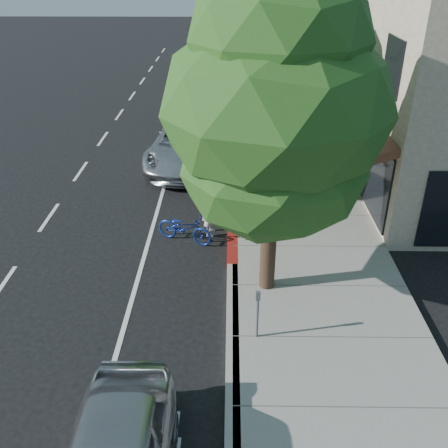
{
  "coord_description": "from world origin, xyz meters",
  "views": [
    {
      "loc": [
        -0.07,
        -12.79,
        7.92
      ],
      "look_at": [
        -0.24,
        -0.85,
        1.35
      ],
      "focal_mm": 40.0,
      "sensor_mm": 36.0,
      "label": 1
    }
  ],
  "objects_px": {
    "street_tree_4": "(247,14)",
    "street_tree_3": "(250,11)",
    "silver_suv": "(190,142)",
    "white_pickup": "(210,84)",
    "street_tree_0": "(275,112)",
    "bicycle": "(185,228)",
    "cyclist": "(210,206)",
    "dark_suv_far": "(205,70)",
    "dark_sedan": "(223,103)",
    "street_tree_1": "(261,75)",
    "pedestrian": "(302,147)",
    "street_tree_2": "(254,37)"
  },
  "relations": [
    {
      "from": "cyclist",
      "to": "dark_suv_far",
      "type": "bearing_deg",
      "value": 6.05
    },
    {
      "from": "street_tree_2",
      "to": "street_tree_4",
      "type": "bearing_deg",
      "value": 90.0
    },
    {
      "from": "street_tree_4",
      "to": "silver_suv",
      "type": "relative_size",
      "value": 1.05
    },
    {
      "from": "cyclist",
      "to": "dark_suv_far",
      "type": "distance_m",
      "value": 20.54
    },
    {
      "from": "street_tree_4",
      "to": "street_tree_3",
      "type": "bearing_deg",
      "value": -90.0
    },
    {
      "from": "dark_sedan",
      "to": "street_tree_0",
      "type": "bearing_deg",
      "value": -88.2
    },
    {
      "from": "street_tree_0",
      "to": "street_tree_2",
      "type": "distance_m",
      "value": 12.0
    },
    {
      "from": "street_tree_1",
      "to": "pedestrian",
      "type": "xyz_separation_m",
      "value": [
        1.93,
        2.45,
        -3.37
      ]
    },
    {
      "from": "street_tree_4",
      "to": "cyclist",
      "type": "relative_size",
      "value": 3.48
    },
    {
      "from": "bicycle",
      "to": "street_tree_3",
      "type": "bearing_deg",
      "value": 14.26
    },
    {
      "from": "street_tree_0",
      "to": "dark_suv_far",
      "type": "xyz_separation_m",
      "value": [
        -2.7,
        23.5,
        -3.96
      ]
    },
    {
      "from": "street_tree_2",
      "to": "street_tree_3",
      "type": "distance_m",
      "value": 6.02
    },
    {
      "from": "street_tree_0",
      "to": "bicycle",
      "type": "height_order",
      "value": "street_tree_0"
    },
    {
      "from": "street_tree_4",
      "to": "pedestrian",
      "type": "height_order",
      "value": "street_tree_4"
    },
    {
      "from": "dark_suv_far",
      "to": "street_tree_0",
      "type": "bearing_deg",
      "value": -84.1
    },
    {
      "from": "silver_suv",
      "to": "white_pickup",
      "type": "distance_m",
      "value": 10.82
    },
    {
      "from": "street_tree_3",
      "to": "bicycle",
      "type": "xyz_separation_m",
      "value": [
        -2.37,
        -15.51,
        -4.61
      ]
    },
    {
      "from": "bicycle",
      "to": "street_tree_0",
      "type": "bearing_deg",
      "value": -113.5
    },
    {
      "from": "white_pickup",
      "to": "bicycle",
      "type": "bearing_deg",
      "value": -93.46
    },
    {
      "from": "cyclist",
      "to": "white_pickup",
      "type": "xyz_separation_m",
      "value": [
        -0.65,
        16.82,
        -0.19
      ]
    },
    {
      "from": "street_tree_3",
      "to": "silver_suv",
      "type": "bearing_deg",
      "value": -106.44
    },
    {
      "from": "street_tree_2",
      "to": "cyclist",
      "type": "bearing_deg",
      "value": -100.07
    },
    {
      "from": "silver_suv",
      "to": "bicycle",
      "type": "bearing_deg",
      "value": -82.75
    },
    {
      "from": "street_tree_1",
      "to": "dark_sedan",
      "type": "relative_size",
      "value": 1.8
    },
    {
      "from": "bicycle",
      "to": "silver_suv",
      "type": "height_order",
      "value": "silver_suv"
    },
    {
      "from": "street_tree_4",
      "to": "bicycle",
      "type": "xyz_separation_m",
      "value": [
        -2.37,
        -21.51,
        -3.81
      ]
    },
    {
      "from": "dark_suv_far",
      "to": "pedestrian",
      "type": "bearing_deg",
      "value": -73.56
    },
    {
      "from": "cyclist",
      "to": "dark_sedan",
      "type": "relative_size",
      "value": 0.49
    },
    {
      "from": "pedestrian",
      "to": "bicycle",
      "type": "bearing_deg",
      "value": 12.19
    },
    {
      "from": "dark_sedan",
      "to": "pedestrian",
      "type": "height_order",
      "value": "pedestrian"
    },
    {
      "from": "street_tree_0",
      "to": "cyclist",
      "type": "relative_size",
      "value": 4.01
    },
    {
      "from": "cyclist",
      "to": "bicycle",
      "type": "height_order",
      "value": "cyclist"
    },
    {
      "from": "street_tree_0",
      "to": "pedestrian",
      "type": "bearing_deg",
      "value": 77.14
    },
    {
      "from": "bicycle",
      "to": "dark_sedan",
      "type": "relative_size",
      "value": 0.45
    },
    {
      "from": "bicycle",
      "to": "pedestrian",
      "type": "distance_m",
      "value": 7.36
    },
    {
      "from": "bicycle",
      "to": "dark_sedan",
      "type": "xyz_separation_m",
      "value": [
        0.95,
        13.47,
        0.19
      ]
    },
    {
      "from": "silver_suv",
      "to": "pedestrian",
      "type": "height_order",
      "value": "silver_suv"
    },
    {
      "from": "dark_sedan",
      "to": "street_tree_2",
      "type": "bearing_deg",
      "value": -73.52
    },
    {
      "from": "pedestrian",
      "to": "dark_suv_far",
      "type": "bearing_deg",
      "value": -114.9
    },
    {
      "from": "street_tree_3",
      "to": "dark_suv_far",
      "type": "relative_size",
      "value": 1.66
    },
    {
      "from": "street_tree_0",
      "to": "street_tree_4",
      "type": "bearing_deg",
      "value": 90.0
    },
    {
      "from": "cyclist",
      "to": "silver_suv",
      "type": "bearing_deg",
      "value": 12.95
    },
    {
      "from": "street_tree_0",
      "to": "dark_sedan",
      "type": "xyz_separation_m",
      "value": [
        -1.42,
        15.95,
        -4.14
      ]
    },
    {
      "from": "cyclist",
      "to": "pedestrian",
      "type": "relative_size",
      "value": 1.27
    },
    {
      "from": "street_tree_4",
      "to": "pedestrian",
      "type": "xyz_separation_m",
      "value": [
        1.93,
        -15.55,
        -3.36
      ]
    },
    {
      "from": "dark_suv_far",
      "to": "street_tree_1",
      "type": "bearing_deg",
      "value": -81.88
    },
    {
      "from": "street_tree_1",
      "to": "street_tree_2",
      "type": "bearing_deg",
      "value": 90.0
    },
    {
      "from": "street_tree_3",
      "to": "silver_suv",
      "type": "relative_size",
      "value": 1.27
    },
    {
      "from": "street_tree_3",
      "to": "bicycle",
      "type": "relative_size",
      "value": 4.56
    },
    {
      "from": "street_tree_0",
      "to": "bicycle",
      "type": "xyz_separation_m",
      "value": [
        -2.37,
        2.49,
        -4.33
      ]
    }
  ]
}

